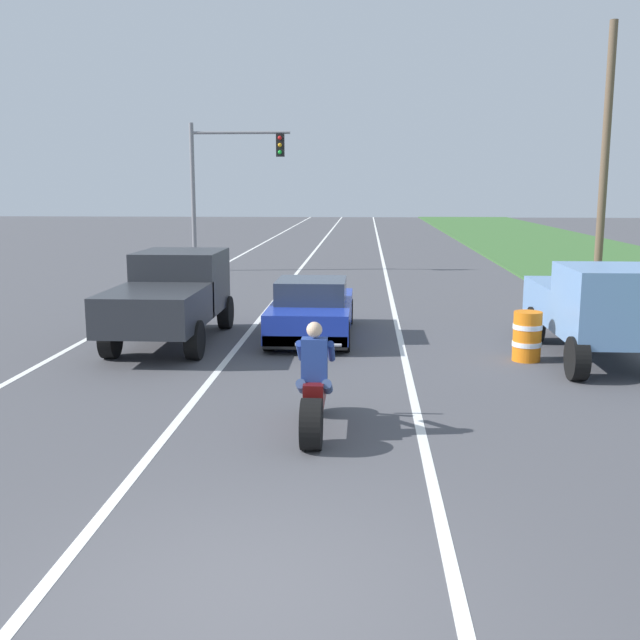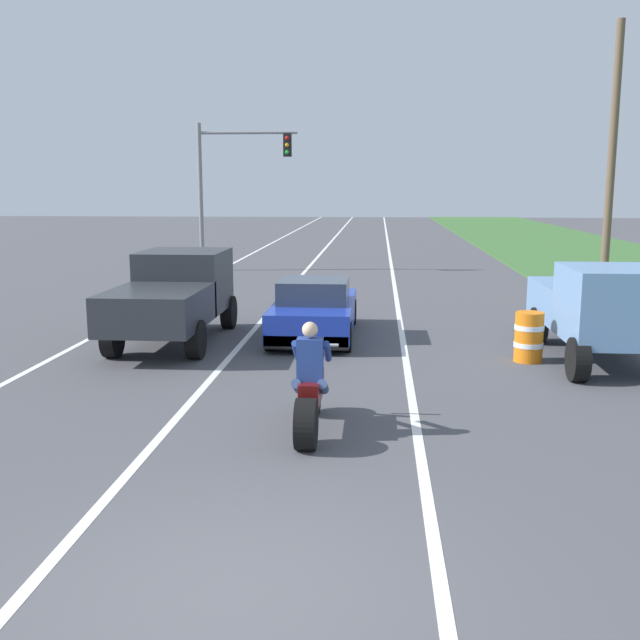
% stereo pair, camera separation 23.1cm
% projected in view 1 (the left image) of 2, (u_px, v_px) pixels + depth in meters
% --- Properties ---
extents(ground_plane, '(160.00, 160.00, 0.00)m').
position_uv_depth(ground_plane, '(247.00, 595.00, 6.34)').
color(ground_plane, '#4C4C51').
extents(lane_stripe_left_solid, '(0.14, 120.00, 0.01)m').
position_uv_depth(lane_stripe_left_solid, '(186.00, 285.00, 26.31)').
color(lane_stripe_left_solid, white).
rests_on(lane_stripe_left_solid, ground).
extents(lane_stripe_right_solid, '(0.14, 120.00, 0.01)m').
position_uv_depth(lane_stripe_right_solid, '(389.00, 287.00, 25.87)').
color(lane_stripe_right_solid, white).
rests_on(lane_stripe_right_solid, ground).
extents(lane_stripe_centre_dashed, '(0.14, 120.00, 0.01)m').
position_uv_depth(lane_stripe_centre_dashed, '(287.00, 286.00, 26.09)').
color(lane_stripe_centre_dashed, white).
rests_on(lane_stripe_centre_dashed, ground).
extents(motorcycle_with_rider, '(0.70, 2.21, 1.62)m').
position_uv_depth(motorcycle_with_rider, '(314.00, 394.00, 10.34)').
color(motorcycle_with_rider, black).
rests_on(motorcycle_with_rider, ground).
extents(sports_car_blue, '(1.84, 4.30, 1.37)m').
position_uv_depth(sports_car_blue, '(312.00, 310.00, 17.14)').
color(sports_car_blue, '#1E38B2').
rests_on(sports_car_blue, ground).
extents(pickup_truck_left_lane_dark_grey, '(2.02, 4.80, 1.98)m').
position_uv_depth(pickup_truck_left_lane_dark_grey, '(172.00, 294.00, 16.43)').
color(pickup_truck_left_lane_dark_grey, '#2D3035').
rests_on(pickup_truck_left_lane_dark_grey, ground).
extents(pickup_truck_right_shoulder_light_blue, '(2.02, 4.80, 1.98)m').
position_uv_depth(pickup_truck_right_shoulder_light_blue, '(599.00, 305.00, 14.82)').
color(pickup_truck_right_shoulder_light_blue, '#6B93C6').
rests_on(pickup_truck_right_shoulder_light_blue, ground).
extents(traffic_light_mast_near, '(4.11, 0.34, 6.00)m').
position_uv_depth(traffic_light_mast_near, '(222.00, 174.00, 30.05)').
color(traffic_light_mast_near, gray).
rests_on(traffic_light_mast_near, ground).
extents(utility_pole_roadside, '(0.24, 0.24, 8.16)m').
position_uv_depth(utility_pole_roadside, '(604.00, 165.00, 21.83)').
color(utility_pole_roadside, brown).
rests_on(utility_pole_roadside, ground).
extents(construction_barrel_nearest, '(0.58, 0.58, 1.00)m').
position_uv_depth(construction_barrel_nearest, '(527.00, 336.00, 14.79)').
color(construction_barrel_nearest, orange).
rests_on(construction_barrel_nearest, ground).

